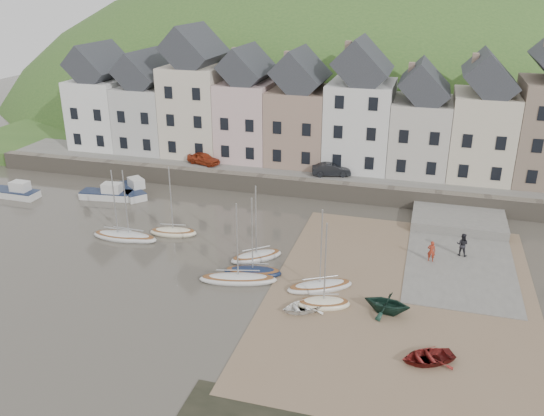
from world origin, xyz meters
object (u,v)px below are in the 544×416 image
(rowboat_white, at_px, (303,306))
(person_dark, at_px, (462,245))
(car_right, at_px, (331,170))
(sailboat_0, at_px, (129,236))
(rowboat_red, at_px, (427,357))
(person_red, at_px, (431,251))
(rowboat_green, at_px, (387,303))
(car_left, at_px, (203,158))

(rowboat_white, bearing_deg, person_dark, 101.45)
(person_dark, distance_m, car_right, 17.53)
(sailboat_0, relative_size, car_right, 1.61)
(rowboat_red, bearing_deg, person_dark, 144.02)
(rowboat_red, distance_m, person_dark, 14.58)
(person_red, distance_m, car_right, 17.25)
(rowboat_green, xyz_separation_m, rowboat_red, (2.70, -4.49, -0.46))
(rowboat_white, xyz_separation_m, car_right, (-2.44, 23.21, 1.88))
(sailboat_0, distance_m, person_red, 24.64)
(rowboat_red, xyz_separation_m, person_dark, (2.19, 14.40, 0.67))
(person_red, bearing_deg, sailboat_0, 9.25)
(sailboat_0, relative_size, rowboat_red, 2.03)
(person_dark, bearing_deg, sailboat_0, 21.30)
(person_dark, height_order, car_left, car_left)
(rowboat_green, height_order, person_dark, person_dark)
(rowboat_green, xyz_separation_m, person_dark, (4.88, 9.91, 0.21))
(rowboat_green, bearing_deg, rowboat_red, 38.88)
(person_red, xyz_separation_m, person_dark, (2.29, 1.66, 0.09))
(rowboat_green, relative_size, person_dark, 1.59)
(person_dark, relative_size, car_right, 0.47)
(sailboat_0, height_order, person_dark, sailboat_0)
(person_red, bearing_deg, car_left, -26.27)
(rowboat_white, distance_m, car_left, 28.55)
(sailboat_0, height_order, rowboat_green, sailboat_0)
(sailboat_0, bearing_deg, rowboat_white, -22.36)
(rowboat_red, relative_size, car_right, 0.79)
(sailboat_0, bearing_deg, person_red, 6.14)
(rowboat_white, height_order, rowboat_green, rowboat_green)
(sailboat_0, height_order, rowboat_red, sailboat_0)
(rowboat_red, xyz_separation_m, person_red, (-0.11, 12.75, 0.58))
(person_red, relative_size, car_left, 0.45)
(sailboat_0, xyz_separation_m, car_right, (14.15, 16.39, 1.99))
(rowboat_green, distance_m, car_right, 23.37)
(rowboat_green, relative_size, car_left, 0.79)
(car_left, bearing_deg, person_red, -103.93)
(rowboat_green, distance_m, rowboat_red, 5.26)
(rowboat_red, bearing_deg, car_left, -164.57)
(person_dark, bearing_deg, car_left, -12.17)
(car_right, bearing_deg, rowboat_green, -175.32)
(person_dark, height_order, car_right, car_right)
(rowboat_white, distance_m, rowboat_red, 8.65)
(rowboat_white, distance_m, rowboat_green, 5.46)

